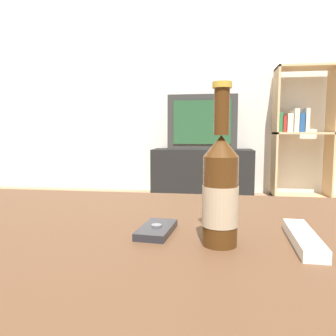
{
  "coord_description": "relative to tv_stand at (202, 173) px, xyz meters",
  "views": [
    {
      "loc": [
        0.19,
        -0.58,
        0.64
      ],
      "look_at": [
        0.07,
        0.28,
        0.55
      ],
      "focal_mm": 35.0,
      "sensor_mm": 36.0,
      "label": 1
    }
  ],
  "objects": [
    {
      "name": "tv_stand",
      "position": [
        0.0,
        0.0,
        0.0
      ],
      "size": [
        1.0,
        0.4,
        0.48
      ],
      "color": "black",
      "rests_on": "ground_plane"
    },
    {
      "name": "back_wall",
      "position": [
        -0.05,
        0.27,
        1.06
      ],
      "size": [
        8.0,
        0.05,
        2.6
      ],
      "color": "silver",
      "rests_on": "ground_plane"
    },
    {
      "name": "coffee_table",
      "position": [
        -0.05,
        -2.75,
        0.16
      ],
      "size": [
        1.27,
        0.9,
        0.45
      ],
      "color": "brown",
      "rests_on": "ground_plane"
    },
    {
      "name": "cell_phone",
      "position": [
        0.03,
        -2.72,
        0.22
      ],
      "size": [
        0.07,
        0.12,
        0.02
      ],
      "rotation": [
        0.0,
        0.0,
        -0.09
      ],
      "color": "#232328",
      "rests_on": "coffee_table"
    },
    {
      "name": "remote_control",
      "position": [
        0.29,
        -2.74,
        0.22
      ],
      "size": [
        0.05,
        0.19,
        0.02
      ],
      "rotation": [
        0.0,
        0.0,
        -0.04
      ],
      "color": "white",
      "rests_on": "coffee_table"
    },
    {
      "name": "beer_bottle",
      "position": [
        0.15,
        -2.77,
        0.31
      ],
      "size": [
        0.06,
        0.06,
        0.28
      ],
      "color": "#47280F",
      "rests_on": "coffee_table"
    },
    {
      "name": "television",
      "position": [
        0.0,
        -0.0,
        0.5
      ],
      "size": [
        0.66,
        0.38,
        0.53
      ],
      "color": "#2D2D2D",
      "rests_on": "tv_stand"
    },
    {
      "name": "bookshelf",
      "position": [
        0.95,
        0.06,
        0.43
      ],
      "size": [
        0.54,
        0.3,
        1.28
      ],
      "color": "tan",
      "rests_on": "ground_plane"
    }
  ]
}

